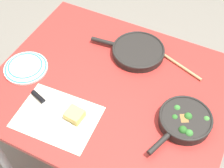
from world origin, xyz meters
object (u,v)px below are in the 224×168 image
at_px(wooden_spoon, 167,57).
at_px(dinner_plate_stack, 26,67).
at_px(grater_knife, 47,105).
at_px(cheese_block, 75,115).
at_px(skillet_broccoli, 185,120).
at_px(skillet_eggs, 138,51).

height_order(wooden_spoon, dinner_plate_stack, dinner_plate_stack).
relative_size(wooden_spoon, grater_knife, 1.20).
distance_m(grater_knife, cheese_block, 0.15).
height_order(wooden_spoon, cheese_block, cheese_block).
height_order(wooden_spoon, grater_knife, grater_knife).
height_order(skillet_broccoli, wooden_spoon, skillet_broccoli).
relative_size(grater_knife, dinner_plate_stack, 1.29).
xyz_separation_m(skillet_eggs, dinner_plate_stack, (0.48, 0.36, -0.01)).
relative_size(skillet_broccoli, dinner_plate_stack, 1.56).
bearing_deg(cheese_block, wooden_spoon, -114.26).
xyz_separation_m(skillet_broccoli, skillet_eggs, (0.36, -0.31, -0.01)).
height_order(cheese_block, dinner_plate_stack, cheese_block).
distance_m(skillet_broccoli, skillet_eggs, 0.48).
bearing_deg(skillet_eggs, grater_knife, 58.29).
bearing_deg(skillet_eggs, wooden_spoon, -169.21).
distance_m(wooden_spoon, dinner_plate_stack, 0.75).
relative_size(skillet_eggs, cheese_block, 4.99).
bearing_deg(skillet_eggs, cheese_block, 73.84).
height_order(skillet_broccoli, dinner_plate_stack, skillet_broccoli).
height_order(skillet_eggs, wooden_spoon, skillet_eggs).
distance_m(skillet_eggs, wooden_spoon, 0.16).
bearing_deg(cheese_block, grater_knife, 0.80).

